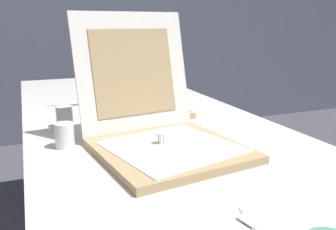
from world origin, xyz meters
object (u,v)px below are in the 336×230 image
napkin_pile (289,224)px  pizza_box_front (161,130)px  cup_white_mid (64,117)px  pizza_box_middle (133,97)px  table (146,133)px  cup_white_near_center (64,135)px

napkin_pile → pizza_box_front: bearing=98.6°
cup_white_mid → pizza_box_front: bearing=-55.5°
pizza_box_middle → napkin_pile: bearing=-87.1°
table → napkin_pile: bearing=-89.1°
pizza_box_middle → cup_white_mid: (-0.29, -0.15, -0.02)m
table → cup_white_mid: 0.30m
pizza_box_front → napkin_pile: pizza_box_front is taller
pizza_box_middle → napkin_pile: (0.01, -0.94, -0.05)m
table → pizza_box_middle: (0.01, 0.18, 0.10)m
table → pizza_box_front: pizza_box_front is taller
pizza_box_middle → cup_white_mid: pizza_box_middle is taller
table → cup_white_near_center: size_ratio=32.09×
pizza_box_front → napkin_pile: bearing=-89.1°
cup_white_mid → napkin_pile: 0.85m
pizza_box_front → pizza_box_middle: (0.06, 0.48, -0.00)m
napkin_pile → table: bearing=90.9°
table → pizza_box_front: size_ratio=4.60×
cup_white_near_center → pizza_box_middle: bearing=49.4°
cup_white_mid → pizza_box_middle: bearing=27.5°
table → pizza_box_front: (-0.06, -0.31, 0.10)m
pizza_box_front → table: bearing=72.0°
table → napkin_pile: 0.77m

